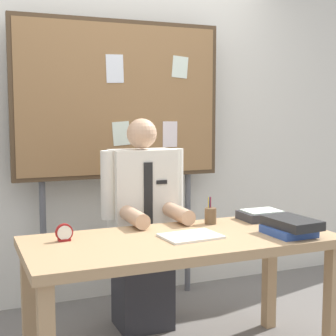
{
  "coord_description": "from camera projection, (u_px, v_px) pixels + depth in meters",
  "views": [
    {
      "loc": [
        -1.07,
        -2.39,
        1.4
      ],
      "look_at": [
        0.0,
        0.19,
        1.09
      ],
      "focal_mm": 54.09,
      "sensor_mm": 36.0,
      "label": 1
    }
  ],
  "objects": [
    {
      "name": "bulletin_board",
      "position": [
        120.0,
        103.0,
        3.59
      ],
      "size": [
        1.51,
        0.09,
        2.05
      ],
      "color": "#4C3823",
      "rests_on": "ground_plane"
    },
    {
      "name": "back_wall",
      "position": [
        112.0,
        119.0,
        3.79
      ],
      "size": [
        6.4,
        0.08,
        2.7
      ],
      "primitive_type": "cube",
      "color": "silver",
      "rests_on": "ground_plane"
    },
    {
      "name": "pen_holder",
      "position": [
        210.0,
        216.0,
        2.99
      ],
      "size": [
        0.07,
        0.07,
        0.16
      ],
      "color": "brown",
      "rests_on": "desk"
    },
    {
      "name": "paper_tray",
      "position": [
        262.0,
        215.0,
        3.12
      ],
      "size": [
        0.26,
        0.2,
        0.06
      ],
      "color": "#333338",
      "rests_on": "desk"
    },
    {
      "name": "open_notebook",
      "position": [
        191.0,
        236.0,
        2.67
      ],
      "size": [
        0.32,
        0.24,
        0.01
      ],
      "primitive_type": "cube",
      "rotation": [
        0.0,
        0.0,
        0.08
      ],
      "color": "white",
      "rests_on": "desk"
    },
    {
      "name": "person",
      "position": [
        143.0,
        232.0,
        3.25
      ],
      "size": [
        0.55,
        0.56,
        1.36
      ],
      "color": "#2D2D33",
      "rests_on": "ground_plane"
    },
    {
      "name": "book_stack",
      "position": [
        290.0,
        226.0,
        2.72
      ],
      "size": [
        0.24,
        0.31,
        0.09
      ],
      "color": "#2D4C99",
      "rests_on": "desk"
    },
    {
      "name": "desk",
      "position": [
        181.0,
        254.0,
        2.69
      ],
      "size": [
        1.64,
        0.72,
        0.74
      ],
      "color": "tan",
      "rests_on": "ground_plane"
    },
    {
      "name": "desk_clock",
      "position": [
        64.0,
        233.0,
        2.59
      ],
      "size": [
        0.09,
        0.04,
        0.09
      ],
      "color": "maroon",
      "rests_on": "desk"
    }
  ]
}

